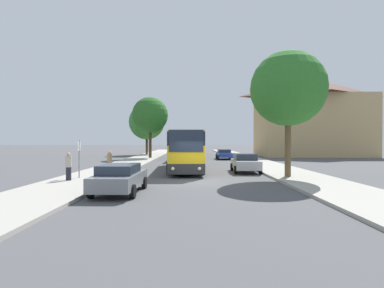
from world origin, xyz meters
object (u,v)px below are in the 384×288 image
object	(u,v)px
parked_car_left_curb	(120,178)
bus_middle	(189,146)
pedestrian_waiting_far	(110,162)
tree_left_far	(147,122)
tree_left_near	(150,115)
pedestrian_waiting_near	(69,166)
bus_stop_sign	(79,154)
parked_car_right_near	(245,163)
parked_car_right_far	(224,154)
bus_rear	(189,144)
tree_right_near	(288,89)
bus_front	(186,150)

from	to	relation	value
parked_car_left_curb	bus_middle	bearing A→B (deg)	84.94
pedestrian_waiting_far	tree_left_far	bearing A→B (deg)	104.95
parked_car_left_curb	tree_left_near	xyz separation A→B (m)	(-2.33, 27.00, 5.28)
pedestrian_waiting_far	pedestrian_waiting_near	bearing A→B (deg)	-97.20
bus_stop_sign	pedestrian_waiting_near	distance (m)	1.43
parked_car_right_near	parked_car_right_far	world-z (taller)	parked_car_right_near
bus_middle	bus_stop_sign	bearing A→B (deg)	-106.35
parked_car_right_far	bus_stop_sign	bearing A→B (deg)	61.59
tree_left_near	tree_left_far	size ratio (longest dim) A/B	0.96
bus_stop_sign	tree_left_far	world-z (taller)	tree_left_far
bus_stop_sign	pedestrian_waiting_near	xyz separation A→B (m)	(-0.15, -1.26, -0.65)
bus_rear	pedestrian_waiting_far	world-z (taller)	bus_rear
bus_stop_sign	tree_right_near	size ratio (longest dim) A/B	0.29
bus_middle	pedestrian_waiting_far	size ratio (longest dim) A/B	7.42
parked_car_right_far	bus_rear	bearing A→B (deg)	-70.57
tree_left_near	parked_car_left_curb	bearing A→B (deg)	-85.07
parked_car_right_far	tree_right_near	size ratio (longest dim) A/B	0.53
bus_stop_sign	tree_right_near	xyz separation A→B (m)	(13.50, 0.66, 4.29)
bus_front	parked_car_left_curb	size ratio (longest dim) A/B	2.76
parked_car_left_curb	tree_right_near	size ratio (longest dim) A/B	0.54
parked_car_left_curb	parked_car_right_far	distance (m)	27.13
bus_stop_sign	tree_left_far	size ratio (longest dim) A/B	0.27
bus_middle	parked_car_left_curb	bearing A→B (deg)	-95.38
bus_stop_sign	bus_front	bearing A→B (deg)	44.95
bus_rear	pedestrian_waiting_near	bearing A→B (deg)	-98.36
bus_middle	bus_rear	size ratio (longest dim) A/B	1.01
pedestrian_waiting_near	tree_left_near	distance (m)	24.08
parked_car_left_curb	bus_front	bearing A→B (deg)	77.22
bus_middle	parked_car_right_near	distance (m)	17.37
parked_car_right_far	tree_left_far	bearing A→B (deg)	-43.90
tree_left_near	tree_left_far	world-z (taller)	tree_left_far
tree_right_near	bus_middle	bearing A→B (deg)	108.16
parked_car_left_curb	pedestrian_waiting_far	world-z (taller)	pedestrian_waiting_far
parked_car_right_far	tree_left_far	world-z (taller)	tree_left_far
bus_stop_sign	tree_left_near	distance (m)	22.71
parked_car_right_near	bus_stop_sign	size ratio (longest dim) A/B	1.75
parked_car_left_curb	tree_left_far	bearing A→B (deg)	98.12
parked_car_left_curb	parked_car_right_near	distance (m)	12.14
parked_car_right_far	tree_left_far	distance (m)	17.67
tree_left_near	tree_left_far	distance (m)	10.96
pedestrian_waiting_near	bus_front	bearing A→B (deg)	-70.06
bus_middle	tree_left_far	size ratio (longest dim) A/B	1.39
parked_car_left_curb	parked_car_right_near	world-z (taller)	parked_car_right_near
parked_car_right_near	pedestrian_waiting_far	size ratio (longest dim) A/B	2.55
bus_middle	pedestrian_waiting_near	bearing A→B (deg)	-105.78
bus_stop_sign	pedestrian_waiting_near	bearing A→B (deg)	-96.82
parked_car_right_near	pedestrian_waiting_near	bearing A→B (deg)	28.45
pedestrian_waiting_near	tree_right_near	bearing A→B (deg)	-111.34
bus_rear	pedestrian_waiting_far	size ratio (longest dim) A/B	7.34
parked_car_left_curb	bus_stop_sign	world-z (taller)	bus_stop_sign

